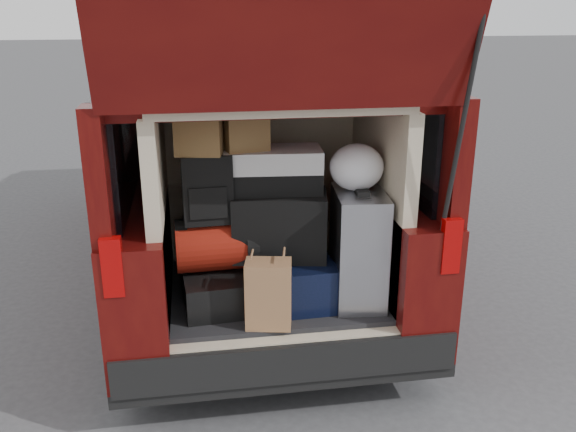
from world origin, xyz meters
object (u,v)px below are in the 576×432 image
at_px(red_duffel, 216,244).
at_px(black_soft_case, 280,225).
at_px(black_hardshell, 216,287).
at_px(silver_roller, 358,247).
at_px(backpack, 207,188).
at_px(twotone_duffel, 273,170).
at_px(navy_hardshell, 287,276).
at_px(kraft_bag, 268,294).

xyz_separation_m(red_duffel, black_soft_case, (0.37, -0.01, 0.10)).
relative_size(black_hardshell, silver_roller, 0.77).
xyz_separation_m(backpack, twotone_duffel, (0.38, 0.07, 0.07)).
height_order(navy_hardshell, twotone_duffel, twotone_duffel).
xyz_separation_m(kraft_bag, black_soft_case, (0.11, 0.34, 0.27)).
bearing_deg(black_soft_case, kraft_bag, -98.84).
distance_m(silver_roller, twotone_duffel, 0.67).
bearing_deg(black_hardshell, red_duffel, 63.17).
relative_size(kraft_bag, backpack, 0.96).
bearing_deg(red_duffel, backpack, -152.13).
bearing_deg(silver_roller, navy_hardshell, 169.90).
relative_size(navy_hardshell, twotone_duffel, 1.11).
height_order(red_duffel, black_soft_case, black_soft_case).
distance_m(red_duffel, twotone_duffel, 0.54).
bearing_deg(red_duffel, black_soft_case, -4.25).
relative_size(black_hardshell, backpack, 1.31).
height_order(kraft_bag, red_duffel, red_duffel).
bearing_deg(backpack, black_soft_case, -0.89).
bearing_deg(kraft_bag, red_duffel, 137.33).
bearing_deg(red_duffel, navy_hardshell, -4.47).
bearing_deg(navy_hardshell, twotone_duffel, 138.91).
height_order(black_hardshell, red_duffel, red_duffel).
height_order(silver_roller, twotone_duffel, twotone_duffel).
height_order(silver_roller, backpack, backpack).
distance_m(kraft_bag, twotone_duffel, 0.71).
relative_size(navy_hardshell, silver_roller, 0.92).
distance_m(black_soft_case, twotone_duffel, 0.32).
xyz_separation_m(black_hardshell, twotone_duffel, (0.35, 0.08, 0.67)).
xyz_separation_m(red_duffel, twotone_duffel, (0.34, 0.05, 0.42)).
distance_m(navy_hardshell, silver_roller, 0.46).
height_order(kraft_bag, black_soft_case, black_soft_case).
xyz_separation_m(black_hardshell, silver_roller, (0.83, -0.09, 0.23)).
height_order(navy_hardshell, kraft_bag, kraft_bag).
xyz_separation_m(silver_roller, backpack, (-0.85, 0.10, 0.37)).
bearing_deg(red_duffel, silver_roller, -11.54).
bearing_deg(silver_roller, black_soft_case, 170.92).
distance_m(black_soft_case, backpack, 0.48).
relative_size(silver_roller, backpack, 1.71).
bearing_deg(black_hardshell, twotone_duffel, 8.66).
bearing_deg(black_soft_case, twotone_duffel, 129.58).
bearing_deg(twotone_duffel, backpack, -165.12).
xyz_separation_m(silver_roller, red_duffel, (-0.81, 0.13, 0.02)).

